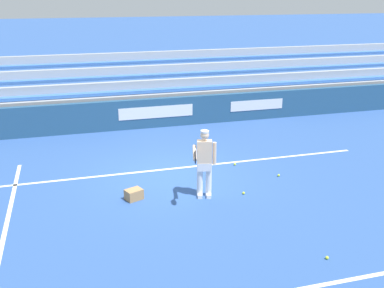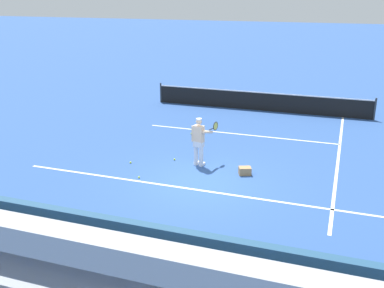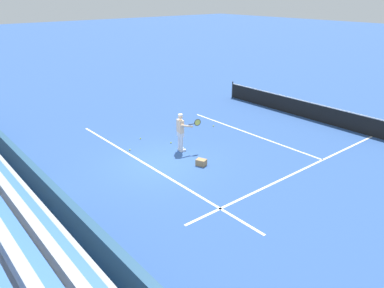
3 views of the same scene
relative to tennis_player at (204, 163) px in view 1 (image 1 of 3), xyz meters
The scene contains 10 objects.
ground_plane 1.82m from the tennis_player, 71.10° to the right, with size 160.00×160.00×0.00m, color #2D5193.
court_baseline_white 2.25m from the tennis_player, 75.61° to the right, with size 12.00×0.10×0.01m, color white.
back_wall_sponsor_board 6.31m from the tennis_player, 85.41° to the right, with size 27.01×0.25×1.10m.
bleacher_stand 8.13m from the tennis_player, 86.38° to the right, with size 25.66×2.40×2.95m.
tennis_player is the anchor object (origin of this frame).
ball_box_cardboard 1.90m from the tennis_player, ahead, with size 0.40×0.30×0.26m, color #A87F51.
tennis_ball_stray_back 3.72m from the tennis_player, 113.63° to the left, with size 0.07×0.07×0.07m, color #CCE533.
tennis_ball_near_player 2.60m from the tennis_player, 164.88° to the right, with size 0.07×0.07×0.07m, color #CCE533.
tennis_ball_on_baseline 2.46m from the tennis_player, 130.52° to the right, with size 0.07×0.07×0.07m, color #CCE533.
tennis_ball_toward_net 1.33m from the tennis_player, behind, with size 0.07×0.07×0.07m, color #CCE533.
Camera 1 is at (2.55, 11.26, 4.88)m, focal length 42.00 mm.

